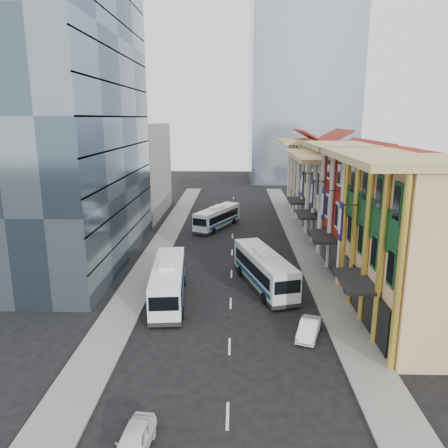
{
  "coord_description": "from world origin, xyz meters",
  "views": [
    {
      "loc": [
        0.32,
        -25.4,
        14.85
      ],
      "look_at": [
        -0.82,
        18.54,
        4.16
      ],
      "focal_mm": 35.0,
      "sensor_mm": 36.0,
      "label": 1
    }
  ],
  "objects_px": {
    "office_tower": "(62,117)",
    "bus_right": "(264,269)",
    "bus_left_near": "(168,281)",
    "sedan_left": "(134,441)",
    "shophouse_tan": "(425,245)",
    "sedan_right": "(309,329)",
    "bus_left_far": "(217,217)"
  },
  "relations": [
    {
      "from": "shophouse_tan",
      "to": "bus_right",
      "type": "xyz_separation_m",
      "value": [
        -11.06,
        6.69,
        -4.27
      ]
    },
    {
      "from": "shophouse_tan",
      "to": "sedan_left",
      "type": "height_order",
      "value": "shophouse_tan"
    },
    {
      "from": "bus_left_near",
      "to": "bus_right",
      "type": "distance_m",
      "value": 8.74
    },
    {
      "from": "bus_left_near",
      "to": "sedan_left",
      "type": "height_order",
      "value": "bus_left_near"
    },
    {
      "from": "sedan_right",
      "to": "bus_left_near",
      "type": "bearing_deg",
      "value": 169.14
    },
    {
      "from": "sedan_right",
      "to": "shophouse_tan",
      "type": "bearing_deg",
      "value": 34.69
    },
    {
      "from": "bus_left_far",
      "to": "bus_right",
      "type": "bearing_deg",
      "value": -51.41
    },
    {
      "from": "sedan_right",
      "to": "bus_left_far",
      "type": "bearing_deg",
      "value": 122.29
    },
    {
      "from": "bus_left_near",
      "to": "bus_left_far",
      "type": "height_order",
      "value": "bus_left_near"
    },
    {
      "from": "bus_left_near",
      "to": "sedan_left",
      "type": "bearing_deg",
      "value": -91.91
    },
    {
      "from": "bus_left_near",
      "to": "sedan_left",
      "type": "relative_size",
      "value": 3.01
    },
    {
      "from": "office_tower",
      "to": "sedan_right",
      "type": "bearing_deg",
      "value": -36.24
    },
    {
      "from": "office_tower",
      "to": "bus_left_far",
      "type": "height_order",
      "value": "office_tower"
    },
    {
      "from": "bus_right",
      "to": "sedan_left",
      "type": "relative_size",
      "value": 3.06
    },
    {
      "from": "bus_left_far",
      "to": "sedan_right",
      "type": "relative_size",
      "value": 2.74
    },
    {
      "from": "bus_left_near",
      "to": "sedan_right",
      "type": "distance_m",
      "value": 12.3
    },
    {
      "from": "office_tower",
      "to": "bus_left_far",
      "type": "relative_size",
      "value": 3.06
    },
    {
      "from": "shophouse_tan",
      "to": "sedan_right",
      "type": "distance_m",
      "value": 10.38
    },
    {
      "from": "sedan_right",
      "to": "bus_right",
      "type": "bearing_deg",
      "value": 123.9
    },
    {
      "from": "bus_left_near",
      "to": "sedan_right",
      "type": "bearing_deg",
      "value": -34.38
    },
    {
      "from": "shophouse_tan",
      "to": "bus_left_far",
      "type": "distance_m",
      "value": 32.81
    },
    {
      "from": "bus_left_far",
      "to": "bus_right",
      "type": "relative_size",
      "value": 0.91
    },
    {
      "from": "office_tower",
      "to": "sedan_left",
      "type": "xyz_separation_m",
      "value": [
        12.79,
        -27.63,
        -14.4
      ]
    },
    {
      "from": "bus_left_near",
      "to": "bus_left_far",
      "type": "relative_size",
      "value": 1.08
    },
    {
      "from": "shophouse_tan",
      "to": "sedan_right",
      "type": "relative_size",
      "value": 3.92
    },
    {
      "from": "shophouse_tan",
      "to": "bus_right",
      "type": "distance_m",
      "value": 13.61
    },
    {
      "from": "bus_left_far",
      "to": "sedan_right",
      "type": "xyz_separation_m",
      "value": [
        7.63,
        -30.72,
        -0.98
      ]
    },
    {
      "from": "bus_left_far",
      "to": "sedan_left",
      "type": "xyz_separation_m",
      "value": [
        -2.09,
        -41.86,
        -0.97
      ]
    },
    {
      "from": "office_tower",
      "to": "bus_left_far",
      "type": "xyz_separation_m",
      "value": [
        14.87,
        14.23,
        -13.43
      ]
    },
    {
      "from": "shophouse_tan",
      "to": "sedan_right",
      "type": "height_order",
      "value": "shophouse_tan"
    },
    {
      "from": "office_tower",
      "to": "bus_left_near",
      "type": "height_order",
      "value": "office_tower"
    },
    {
      "from": "office_tower",
      "to": "bus_right",
      "type": "xyz_separation_m",
      "value": [
        19.94,
        -7.31,
        -13.27
      ]
    }
  ]
}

